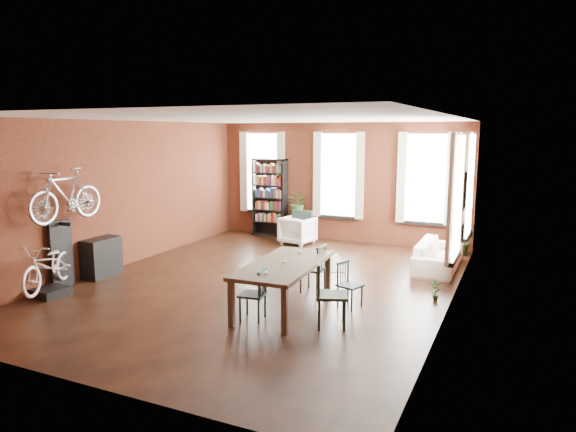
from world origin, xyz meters
The scene contains 19 objects.
room centered at (0.25, 0.62, 2.14)m, with size 9.00×9.04×3.22m.
dining_table centered at (0.97, -1.09, 0.39)m, with size 1.05×2.31×0.79m, color #463A2A.
dining_chair_a centered at (0.74, -1.78, 0.41)m, with size 0.38×0.38×0.83m, color #193735.
dining_chair_b centered at (1.07, -0.06, 0.45)m, with size 0.41×0.41×0.89m, color black.
dining_chair_c centered at (1.98, -1.55, 0.51)m, with size 0.47×0.47×1.01m, color black.
dining_chair_d centered at (1.96, -0.59, 0.39)m, with size 0.36×0.36×0.77m, color #183335.
bookshelf centered at (-2.00, 4.30, 1.10)m, with size 1.00×0.32×2.20m, color black.
white_armchair centered at (-0.84, 3.63, 0.40)m, with size 0.78×0.73×0.80m, color white.
cream_sofa centered at (2.95, 2.60, 0.41)m, with size 2.08×0.61×0.81m, color beige.
striped_rug centered at (0.40, 1.99, 0.01)m, with size 1.05×1.68×0.01m, color black.
bike_trainer centered at (-3.18, -2.29, 0.08)m, with size 0.53×0.53×0.15m, color black.
bike_wall_rack centered at (-3.40, -1.80, 0.65)m, with size 0.16×0.60×1.30m, color black.
console_table centered at (-3.28, -0.90, 0.40)m, with size 0.40×0.80×0.80m, color black.
plant_stand centered at (-1.05, 4.20, 0.34)m, with size 0.34×0.34×0.68m, color black.
plant_by_sofa centered at (3.34, 4.09, 0.15)m, with size 0.38×0.69×0.31m, color #2C5421.
plant_small centered at (3.24, 0.36, 0.07)m, with size 0.20×0.38×0.14m, color #2E5823.
bicycle_floor centered at (-3.16, -2.30, 0.97)m, with size 0.57×0.86×1.64m, color silver.
bicycle_hung centered at (-3.15, -1.80, 2.13)m, with size 0.47×1.00×1.66m, color #A5A8AD.
plant_on_stand centered at (-1.08, 4.19, 0.94)m, with size 0.59×0.65×0.51m, color #335522.
Camera 1 is at (4.50, -8.65, 2.96)m, focal length 32.00 mm.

